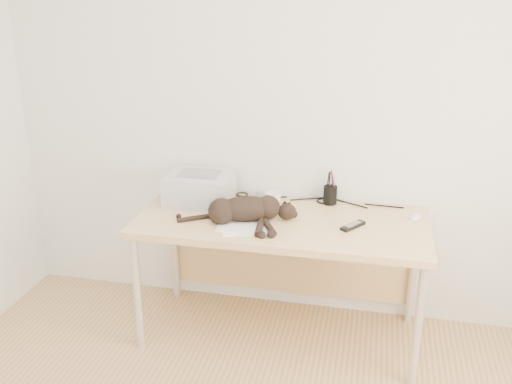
% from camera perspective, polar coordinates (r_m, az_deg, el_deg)
% --- Properties ---
extents(wall_back, '(3.50, 0.00, 3.50)m').
position_cam_1_polar(wall_back, '(3.31, 3.82, 8.65)').
color(wall_back, silver).
rests_on(wall_back, floor).
extents(desk, '(1.60, 0.70, 0.74)m').
position_cam_1_polar(desk, '(3.27, 2.80, -4.30)').
color(desk, '#E1C183').
rests_on(desk, floor).
extents(printer, '(0.38, 0.32, 0.18)m').
position_cam_1_polar(printer, '(3.37, -5.63, 0.45)').
color(printer, '#B7B7BC').
rests_on(printer, desk).
extents(papers, '(0.33, 0.26, 0.01)m').
position_cam_1_polar(papers, '(3.03, -1.12, -3.56)').
color(papers, white).
rests_on(papers, desk).
extents(cat, '(0.65, 0.33, 0.15)m').
position_cam_1_polar(cat, '(3.08, -1.30, -1.88)').
color(cat, black).
rests_on(cat, desk).
extents(mug, '(0.12, 0.12, 0.08)m').
position_cam_1_polar(mug, '(3.30, 1.78, -0.76)').
color(mug, white).
rests_on(mug, desk).
extents(pen_cup, '(0.08, 0.08, 0.20)m').
position_cam_1_polar(pen_cup, '(3.36, 7.42, -0.26)').
color(pen_cup, black).
rests_on(pen_cup, desk).
extents(remote_grey, '(0.10, 0.20, 0.02)m').
position_cam_1_polar(remote_grey, '(3.39, 0.35, -0.69)').
color(remote_grey, gray).
rests_on(remote_grey, desk).
extents(remote_black, '(0.13, 0.16, 0.02)m').
position_cam_1_polar(remote_black, '(3.08, 9.66, -3.36)').
color(remote_black, black).
rests_on(remote_black, desk).
extents(mouse, '(0.09, 0.11, 0.03)m').
position_cam_1_polar(mouse, '(3.27, 15.67, -2.25)').
color(mouse, white).
rests_on(mouse, desk).
extents(cable_tangle, '(1.36, 0.09, 0.01)m').
position_cam_1_polar(cable_tangle, '(3.42, 3.47, -0.64)').
color(cable_tangle, black).
rests_on(cable_tangle, desk).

